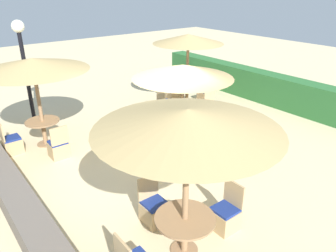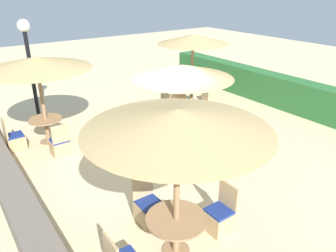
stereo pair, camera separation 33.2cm
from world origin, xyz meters
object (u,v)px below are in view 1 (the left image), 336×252
(round_table_front_left, at_px, (43,127))
(patio_chair_front_left_south, at_px, (12,144))
(parasol_center, at_px, (183,72))
(parasol_front_right, at_px, (188,120))
(lamp_post, at_px, (23,54))
(patio_chair_back_left_west, at_px, (172,94))
(patio_chair_back_left_north, at_px, (205,95))
(parasol_back_left, at_px, (188,39))
(parasol_front_left, at_px, (33,65))
(round_table_back_left, at_px, (187,93))
(patio_chair_front_right_west, at_px, (154,210))
(round_table_center, at_px, (181,137))
(patio_chair_back_left_south, at_px, (165,106))
(round_table_front_right, at_px, (185,225))
(patio_chair_front_left_east, at_px, (59,148))
(patio_chair_front_right_north, at_px, (225,216))
(patio_chair_center_north, at_px, (210,138))
(patio_chair_center_east, at_px, (206,161))
(patio_chair_back_left_east, at_px, (205,108))

(round_table_front_left, bearing_deg, patio_chair_front_left_south, -93.82)
(parasol_center, distance_m, parasol_front_right, 3.37)
(lamp_post, xyz_separation_m, patio_chair_front_left_south, (1.32, -1.03, -2.09))
(patio_chair_back_left_west, distance_m, patio_chair_back_left_north, 1.29)
(parasol_center, bearing_deg, parasol_back_left, 136.69)
(parasol_front_left, height_order, round_table_back_left, parasol_front_left)
(parasol_front_right, distance_m, patio_chair_front_right_west, 2.40)
(parasol_front_left, relative_size, patio_chair_back_left_west, 3.12)
(patio_chair_back_left_north, bearing_deg, round_table_front_left, 88.53)
(round_table_center, bearing_deg, patio_chair_back_left_south, 149.83)
(patio_chair_back_left_south, height_order, round_table_front_right, patio_chair_back_left_south)
(parasol_back_left, bearing_deg, round_table_back_left, 180.00)
(round_table_front_left, bearing_deg, round_table_front_right, 4.83)
(patio_chair_back_left_south, xyz_separation_m, parasol_front_right, (5.38, -3.75, 2.20))
(parasol_center, height_order, round_table_center, parasol_center)
(patio_chair_front_left_south, xyz_separation_m, round_table_back_left, (0.27, 6.08, 0.30))
(patio_chair_front_left_east, bearing_deg, patio_chair_front_right_north, -72.89)
(patio_chair_front_left_east, height_order, round_table_back_left, patio_chair_front_left_east)
(parasol_center, xyz_separation_m, patio_chair_center_north, (0.06, 1.01, -2.05))
(round_table_center, bearing_deg, parasol_front_left, -138.65)
(patio_chair_center_east, xyz_separation_m, parasol_front_left, (-3.89, -2.62, 2.06))
(patio_chair_back_left_north, height_order, patio_chair_front_right_north, same)
(lamp_post, relative_size, patio_chair_center_east, 3.57)
(round_table_front_right, relative_size, patio_chair_front_right_west, 1.10)
(lamp_post, relative_size, patio_chair_center_north, 3.57)
(patio_chair_back_left_north, bearing_deg, parasol_front_left, 88.53)
(parasol_back_left, bearing_deg, round_table_front_right, -41.45)
(patio_chair_center_north, height_order, patio_chair_front_left_south, same)
(parasol_center, relative_size, round_table_front_right, 2.42)
(round_table_front_left, relative_size, round_table_front_right, 0.90)
(patio_chair_back_left_west, height_order, patio_chair_front_right_west, same)
(patio_chair_front_left_south, bearing_deg, round_table_back_left, 87.49)
(patio_chair_center_east, xyz_separation_m, patio_chair_back_left_west, (-4.61, 2.63, 0.00))
(patio_chair_back_left_south, relative_size, patio_chair_front_right_west, 1.00)
(parasol_center, xyz_separation_m, patio_chair_front_right_west, (1.66, -2.09, -2.05))
(lamp_post, xyz_separation_m, patio_chair_back_left_east, (2.55, 5.03, -2.09))
(patio_chair_front_left_south, bearing_deg, round_table_center, 49.08)
(round_table_back_left, bearing_deg, patio_chair_center_north, -29.44)
(round_table_front_right, distance_m, patio_chair_front_right_north, 1.03)
(parasol_center, relative_size, patio_chair_front_left_south, 2.67)
(patio_chair_center_north, distance_m, patio_chair_back_left_north, 3.86)
(parasol_front_left, height_order, patio_chair_front_left_east, parasol_front_left)
(parasol_center, bearing_deg, patio_chair_center_north, 86.65)
(round_table_center, height_order, patio_chair_back_left_east, patio_chair_back_left_east)
(round_table_center, distance_m, patio_chair_front_left_east, 3.27)
(parasol_center, relative_size, parasol_front_left, 0.86)
(patio_chair_back_left_south, distance_m, patio_chair_front_right_west, 5.77)
(round_table_front_left, relative_size, patio_chair_front_left_east, 0.99)
(patio_chair_front_left_east, height_order, patio_chair_back_left_east, same)
(patio_chair_center_north, bearing_deg, parasol_front_right, 128.98)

